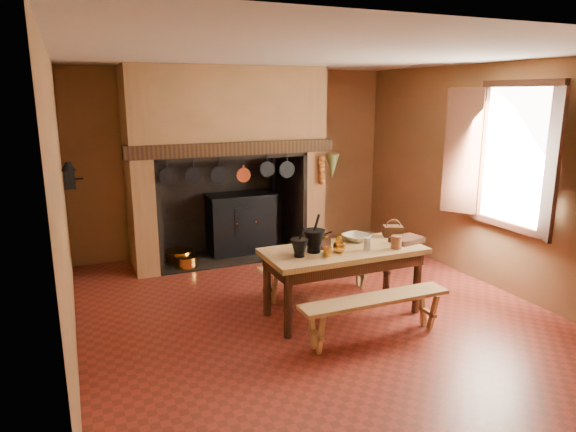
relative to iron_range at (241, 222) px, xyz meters
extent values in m
plane|color=maroon|center=(0.04, -2.45, -0.48)|extent=(5.50, 5.50, 0.00)
plane|color=silver|center=(0.04, -2.45, 2.32)|extent=(5.50, 5.50, 0.00)
cube|color=#945E3B|center=(0.04, 0.30, 0.92)|extent=(5.00, 0.02, 2.80)
cube|color=#945E3B|center=(-2.46, -2.45, 0.92)|extent=(0.02, 5.50, 2.80)
cube|color=#945E3B|center=(2.54, -2.45, 0.92)|extent=(0.02, 5.50, 2.80)
cube|color=#945E3B|center=(0.04, -5.20, 0.92)|extent=(5.00, 0.02, 2.80)
cube|color=#945E3B|center=(-1.51, -0.15, 0.92)|extent=(0.30, 0.90, 2.80)
cube|color=#945E3B|center=(0.99, -0.15, 0.92)|extent=(0.30, 0.90, 2.80)
cube|color=#945E3B|center=(-0.26, -0.15, 1.72)|extent=(2.20, 0.90, 1.20)
cube|color=black|center=(-0.26, -0.55, 1.21)|extent=(2.95, 0.22, 0.18)
cube|color=black|center=(-0.26, 0.27, 0.32)|extent=(2.20, 0.06, 1.60)
cube|color=black|center=(-0.26, -0.15, -0.47)|extent=(2.20, 0.90, 0.02)
cube|color=black|center=(-0.01, 0.00, -0.03)|extent=(1.00, 0.50, 0.90)
cube|color=black|center=(-0.01, -0.02, 0.44)|extent=(1.04, 0.54, 0.04)
cube|color=black|center=(-0.01, -0.26, 0.07)|extent=(0.35, 0.02, 0.45)
cylinder|color=black|center=(0.54, 0.00, 0.77)|extent=(0.10, 0.10, 0.70)
cylinder|color=gold|center=(-0.16, -0.28, 0.07)|extent=(0.03, 0.03, 0.03)
cylinder|color=gold|center=(0.14, -0.28, 0.07)|extent=(0.03, 0.03, 0.03)
cylinder|color=gold|center=(-1.01, -0.15, -0.38)|extent=(0.40, 0.40, 0.20)
cylinder|color=gold|center=(-0.96, -0.40, -0.39)|extent=(0.34, 0.34, 0.18)
cube|color=black|center=(-1.21, -0.05, -0.40)|extent=(0.18, 0.18, 0.16)
cone|color=#565F2D|center=(1.22, -0.66, 0.90)|extent=(0.20, 0.20, 0.35)
cube|color=white|center=(2.52, -2.85, 1.22)|extent=(0.02, 1.00, 1.60)
cube|color=#3A1C12|center=(2.49, -2.85, 2.06)|extent=(0.08, 1.16, 0.08)
cube|color=#3A1C12|center=(2.49, -2.85, 0.38)|extent=(0.08, 1.16, 0.08)
cube|color=#3A1C12|center=(2.29, -3.53, 1.22)|extent=(0.29, 0.39, 1.60)
cube|color=#3A1C12|center=(2.29, -2.17, 1.22)|extent=(0.29, 0.39, 1.60)
cube|color=black|center=(-2.38, -0.90, 0.97)|extent=(0.12, 0.12, 0.22)
cone|color=black|center=(-2.38, -0.90, 1.12)|extent=(0.16, 0.16, 0.10)
cylinder|color=black|center=(-2.29, -0.90, 0.97)|extent=(0.12, 0.02, 0.02)
cube|color=tan|center=(0.32, -2.64, 0.26)|extent=(1.77, 0.79, 0.06)
cube|color=#3A1C12|center=(0.32, -2.64, 0.16)|extent=(1.66, 0.67, 0.14)
cylinder|color=#3A1C12|center=(-0.47, -2.93, -0.13)|extent=(0.09, 0.09, 0.71)
cylinder|color=#3A1C12|center=(1.11, -2.93, -0.13)|extent=(0.09, 0.09, 0.71)
cylinder|color=#3A1C12|center=(-0.47, -2.34, -0.13)|extent=(0.09, 0.09, 0.71)
cylinder|color=#3A1C12|center=(1.11, -2.34, -0.13)|extent=(0.09, 0.09, 0.71)
cube|color=tan|center=(0.32, -3.31, -0.05)|extent=(1.61, 0.28, 0.04)
cube|color=tan|center=(0.32, -2.03, -0.08)|extent=(1.50, 0.26, 0.04)
cylinder|color=black|center=(-0.04, -2.63, 0.31)|extent=(0.14, 0.14, 0.04)
cone|color=black|center=(-0.04, -2.63, 0.43)|extent=(0.24, 0.24, 0.20)
cylinder|color=black|center=(-0.01, -2.63, 0.60)|extent=(0.10, 0.05, 0.20)
cylinder|color=black|center=(-0.24, -2.71, 0.30)|extent=(0.11, 0.11, 0.03)
cone|color=black|center=(-0.24, -2.71, 0.40)|extent=(0.19, 0.19, 0.16)
cylinder|color=black|center=(-0.22, -2.71, 0.53)|extent=(0.08, 0.03, 0.15)
cube|color=#3A1C12|center=(0.12, -2.55, 0.34)|extent=(0.12, 0.12, 0.12)
cylinder|color=gold|center=(0.12, -2.55, 0.42)|extent=(0.09, 0.09, 0.03)
cylinder|color=black|center=(0.17, -2.55, 0.45)|extent=(0.10, 0.02, 0.03)
cylinder|color=gold|center=(0.03, -2.82, 0.34)|extent=(0.11, 0.11, 0.10)
cylinder|color=gold|center=(0.39, -2.41, 0.33)|extent=(0.09, 0.09, 0.09)
imported|color=#BBB390|center=(0.60, -2.43, 0.32)|extent=(0.40, 0.40, 0.08)
cylinder|color=brown|center=(0.85, -2.86, 0.36)|extent=(0.14, 0.14, 0.14)
cylinder|color=beige|center=(0.53, -2.78, 0.35)|extent=(0.09, 0.09, 0.14)
cube|color=#452B14|center=(1.11, -2.43, 0.35)|extent=(0.27, 0.24, 0.12)
torus|color=#452B14|center=(1.11, -2.43, 0.41)|extent=(0.17, 0.09, 0.18)
cube|color=#3A1C12|center=(1.11, -2.71, 0.31)|extent=(0.39, 0.31, 0.06)
imported|color=gold|center=(0.20, -2.75, 0.34)|extent=(0.15, 0.15, 0.11)
camera|label=1|loc=(-2.36, -7.35, 1.94)|focal=32.00mm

